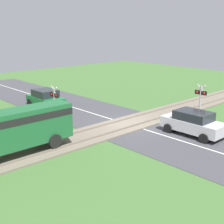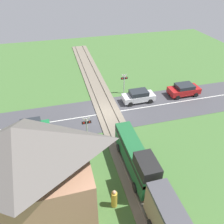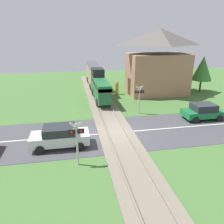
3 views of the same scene
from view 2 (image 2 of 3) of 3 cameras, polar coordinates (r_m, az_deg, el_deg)
name	(u,v)px [view 2 (image 2 of 3)]	position (r m, az deg, el deg)	size (l,w,h in m)	color
ground_plane	(109,113)	(25.20, -0.92, -0.28)	(60.00, 60.00, 0.00)	#426B33
road_surface	(109,113)	(25.20, -0.92, -0.26)	(48.00, 6.40, 0.02)	#424247
track_bed	(109,113)	(25.16, -0.92, -0.15)	(2.80, 48.00, 0.24)	#756B5B
train	(157,199)	(15.51, 11.59, -21.27)	(1.58, 14.59, 3.18)	#1E6033
car_near_crossing	(138,96)	(27.04, 6.94, 4.16)	(3.94, 1.81, 1.52)	silver
car_far_side	(31,128)	(23.35, -20.40, -3.86)	(3.61, 1.92, 1.44)	#197038
car_behind_queue	(184,89)	(29.74, 18.28, 5.61)	(3.99, 2.00, 1.51)	#A81919
crossing_signal_west_approach	(124,81)	(28.22, 3.19, 8.10)	(0.90, 0.18, 2.78)	#B7B7B7
crossing_signal_east_approach	(87,126)	(20.61, -6.60, -3.57)	(0.90, 0.18, 2.78)	#B7B7B7
station_building	(29,181)	(14.30, -20.83, -16.51)	(7.79, 4.94, 7.98)	#AD7A5B
pedestrian_by_station	(114,199)	(16.51, 0.60, -21.78)	(0.42, 0.42, 1.71)	gold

